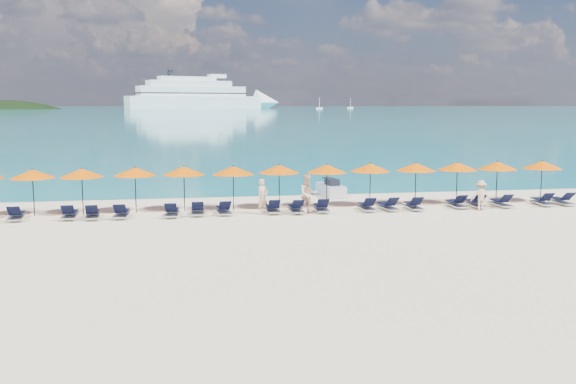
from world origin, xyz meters
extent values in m
plane|color=beige|center=(0.00, 0.00, 0.00)|extent=(1400.00, 1400.00, 0.00)
cube|color=#1FA9B2|center=(0.00, 660.00, 0.01)|extent=(1600.00, 1300.00, 0.01)
ellipsoid|color=black|center=(-150.00, 560.00, -35.00)|extent=(162.00, 126.00, 85.50)
cube|color=white|center=(10.68, 571.95, 5.62)|extent=(124.57, 59.05, 11.24)
cone|color=white|center=(81.31, 594.54, 5.62)|extent=(31.07, 31.07, 24.72)
cube|color=white|center=(8.54, 571.27, 15.73)|extent=(100.00, 48.31, 8.99)
cube|color=white|center=(6.39, 570.58, 22.47)|extent=(78.12, 39.39, 5.62)
cube|color=white|center=(4.25, 569.90, 26.97)|extent=(53.55, 28.65, 3.93)
cube|color=black|center=(8.54, 571.27, 14.05)|extent=(101.24, 48.90, 1.01)
cube|color=black|center=(8.54, 571.27, 17.98)|extent=(98.75, 47.72, 1.01)
cylinder|color=black|center=(-10.51, 565.18, 31.46)|extent=(4.94, 4.94, 6.18)
cube|color=white|center=(116.70, 522.47, 0.73)|extent=(5.49, 1.83, 1.46)
cylinder|color=white|center=(116.70, 522.47, 5.49)|extent=(0.33, 0.33, 9.14)
cube|color=white|center=(157.57, 570.34, 0.72)|extent=(5.39, 1.80, 1.44)
cylinder|color=white|center=(157.57, 570.34, 5.39)|extent=(0.32, 0.32, 8.98)
cube|color=#B0B5CA|center=(3.62, 9.55, 0.34)|extent=(1.25, 2.82, 0.63)
cube|color=black|center=(3.64, 9.32, 0.80)|extent=(0.66, 1.19, 0.40)
cylinder|color=black|center=(3.57, 10.24, 0.97)|extent=(0.63, 0.12, 0.07)
imported|color=#D7A583|center=(-1.05, 4.09, 0.85)|extent=(0.74, 0.70, 1.71)
imported|color=#D7A583|center=(1.10, 3.71, 0.97)|extent=(1.00, 0.66, 1.93)
imported|color=#D7A583|center=(9.78, 3.29, 0.76)|extent=(1.03, 0.57, 1.51)
cylinder|color=black|center=(-11.77, 5.32, 1.10)|extent=(0.05, 0.05, 2.20)
cone|color=#E25600|center=(-11.77, 5.32, 2.02)|extent=(2.10, 2.10, 0.42)
sphere|color=black|center=(-11.77, 5.32, 2.24)|extent=(0.08, 0.08, 0.08)
cylinder|color=black|center=(-9.56, 5.34, 1.10)|extent=(0.05, 0.05, 2.20)
cone|color=#E25600|center=(-9.56, 5.34, 2.02)|extent=(2.10, 2.10, 0.42)
sphere|color=black|center=(-9.56, 5.34, 2.24)|extent=(0.08, 0.08, 0.08)
cylinder|color=black|center=(-7.10, 5.56, 1.10)|extent=(0.05, 0.05, 2.20)
cone|color=#E25600|center=(-7.10, 5.56, 2.02)|extent=(2.10, 2.10, 0.42)
sphere|color=black|center=(-7.10, 5.56, 2.24)|extent=(0.08, 0.08, 0.08)
cylinder|color=black|center=(-4.75, 5.53, 1.10)|extent=(0.05, 0.05, 2.20)
cone|color=#E25600|center=(-4.75, 5.53, 2.02)|extent=(2.10, 2.10, 0.42)
sphere|color=black|center=(-4.75, 5.53, 2.24)|extent=(0.08, 0.08, 0.08)
cylinder|color=black|center=(-2.35, 5.31, 1.10)|extent=(0.05, 0.05, 2.20)
cone|color=#E25600|center=(-2.35, 5.31, 2.02)|extent=(2.10, 2.10, 0.42)
sphere|color=black|center=(-2.35, 5.31, 2.24)|extent=(0.08, 0.08, 0.08)
cylinder|color=black|center=(-0.01, 5.58, 1.10)|extent=(0.05, 0.05, 2.20)
cone|color=#E25600|center=(-0.01, 5.58, 2.02)|extent=(2.10, 2.10, 0.42)
sphere|color=black|center=(-0.01, 5.58, 2.24)|extent=(0.08, 0.08, 0.08)
cylinder|color=black|center=(2.40, 5.35, 1.10)|extent=(0.05, 0.05, 2.20)
cone|color=#E25600|center=(2.40, 5.35, 2.02)|extent=(2.10, 2.10, 0.42)
sphere|color=black|center=(2.40, 5.35, 2.24)|extent=(0.08, 0.08, 0.08)
cylinder|color=black|center=(4.74, 5.52, 1.10)|extent=(0.05, 0.05, 2.20)
cone|color=#E25600|center=(4.74, 5.52, 2.02)|extent=(2.10, 2.10, 0.42)
sphere|color=black|center=(4.74, 5.52, 2.24)|extent=(0.08, 0.08, 0.08)
cylinder|color=black|center=(7.17, 5.40, 1.10)|extent=(0.05, 0.05, 2.20)
cone|color=#E25600|center=(7.17, 5.40, 2.02)|extent=(2.10, 2.10, 0.42)
sphere|color=black|center=(7.17, 5.40, 2.24)|extent=(0.08, 0.08, 0.08)
cylinder|color=black|center=(9.43, 5.36, 1.10)|extent=(0.05, 0.05, 2.20)
cone|color=#E25600|center=(9.43, 5.36, 2.02)|extent=(2.10, 2.10, 0.42)
sphere|color=black|center=(9.43, 5.36, 2.24)|extent=(0.08, 0.08, 0.08)
cylinder|color=black|center=(11.70, 5.37, 1.10)|extent=(0.05, 0.05, 2.20)
cone|color=#E25600|center=(11.70, 5.37, 2.02)|extent=(2.10, 2.10, 0.42)
sphere|color=black|center=(11.70, 5.37, 2.24)|extent=(0.08, 0.08, 0.08)
cylinder|color=black|center=(14.27, 5.33, 1.10)|extent=(0.05, 0.05, 2.20)
cone|color=#E25600|center=(14.27, 5.33, 2.02)|extent=(2.10, 2.10, 0.42)
sphere|color=black|center=(14.27, 5.33, 2.24)|extent=(0.08, 0.08, 0.08)
cube|color=silver|center=(-12.37, 4.36, 0.14)|extent=(0.76, 1.74, 0.06)
cube|color=black|center=(-12.39, 4.61, 0.30)|extent=(0.64, 1.14, 0.04)
cube|color=black|center=(-12.32, 3.81, 0.55)|extent=(0.59, 0.58, 0.43)
cube|color=silver|center=(-10.01, 4.31, 0.14)|extent=(0.65, 1.71, 0.06)
cube|color=black|center=(-10.02, 4.56, 0.30)|extent=(0.57, 1.11, 0.04)
cube|color=black|center=(-10.01, 3.76, 0.55)|extent=(0.56, 0.55, 0.43)
cube|color=silver|center=(-8.99, 4.16, 0.14)|extent=(0.76, 1.75, 0.06)
cube|color=black|center=(-9.01, 4.41, 0.30)|extent=(0.64, 1.14, 0.04)
cube|color=black|center=(-8.94, 3.61, 0.55)|extent=(0.59, 0.58, 0.43)
cube|color=silver|center=(-7.67, 4.18, 0.14)|extent=(0.70, 1.73, 0.06)
cube|color=black|center=(-7.66, 4.43, 0.30)|extent=(0.60, 1.12, 0.04)
cube|color=black|center=(-7.70, 3.63, 0.55)|extent=(0.57, 0.56, 0.43)
cube|color=silver|center=(-5.36, 4.12, 0.14)|extent=(0.77, 1.75, 0.06)
cube|color=black|center=(-5.33, 4.37, 0.30)|extent=(0.64, 1.14, 0.04)
cube|color=black|center=(-5.40, 3.57, 0.55)|extent=(0.59, 0.58, 0.43)
cube|color=silver|center=(-4.15, 4.34, 0.14)|extent=(0.67, 1.72, 0.06)
cube|color=black|center=(-4.14, 4.59, 0.30)|extent=(0.58, 1.11, 0.04)
cube|color=black|center=(-4.17, 3.79, 0.55)|extent=(0.56, 0.55, 0.43)
cube|color=silver|center=(-2.92, 4.29, 0.14)|extent=(0.72, 1.73, 0.06)
cube|color=black|center=(-2.94, 4.54, 0.30)|extent=(0.62, 1.13, 0.04)
cube|color=black|center=(-2.89, 3.74, 0.55)|extent=(0.58, 0.57, 0.43)
cube|color=silver|center=(-0.53, 4.32, 0.14)|extent=(0.64, 1.71, 0.06)
cube|color=black|center=(-0.53, 4.57, 0.30)|extent=(0.56, 1.11, 0.04)
cube|color=black|center=(-0.54, 3.77, 0.55)|extent=(0.56, 0.54, 0.43)
cube|color=silver|center=(0.59, 4.13, 0.14)|extent=(0.63, 1.70, 0.06)
cube|color=black|center=(0.59, 4.38, 0.30)|extent=(0.55, 1.10, 0.04)
cube|color=black|center=(0.59, 3.58, 0.55)|extent=(0.55, 0.54, 0.43)
cube|color=silver|center=(1.87, 4.20, 0.14)|extent=(0.75, 1.74, 0.06)
cube|color=black|center=(1.89, 4.45, 0.30)|extent=(0.64, 1.14, 0.04)
cube|color=black|center=(1.82, 3.65, 0.55)|extent=(0.59, 0.58, 0.43)
cube|color=silver|center=(4.16, 4.16, 0.14)|extent=(0.65, 1.71, 0.06)
cube|color=black|center=(4.16, 4.41, 0.30)|extent=(0.57, 1.11, 0.04)
cube|color=black|center=(4.15, 3.61, 0.55)|extent=(0.56, 0.55, 0.43)
cube|color=silver|center=(5.26, 4.12, 0.14)|extent=(0.74, 1.74, 0.06)
cube|color=black|center=(5.24, 4.37, 0.30)|extent=(0.63, 1.14, 0.04)
cube|color=black|center=(5.29, 3.57, 0.55)|extent=(0.59, 0.58, 0.43)
cube|color=silver|center=(6.54, 4.04, 0.14)|extent=(0.69, 1.73, 0.06)
cube|color=black|center=(6.56, 4.29, 0.30)|extent=(0.60, 1.12, 0.04)
cube|color=black|center=(6.52, 3.49, 0.55)|extent=(0.57, 0.56, 0.43)
cube|color=silver|center=(8.94, 4.29, 0.14)|extent=(0.62, 1.70, 0.06)
cube|color=black|center=(8.94, 4.54, 0.30)|extent=(0.55, 1.10, 0.04)
cube|color=black|center=(8.94, 3.74, 0.55)|extent=(0.55, 0.54, 0.43)
cube|color=silver|center=(9.98, 4.24, 0.14)|extent=(0.76, 1.75, 0.06)
cube|color=black|center=(10.00, 4.49, 0.30)|extent=(0.64, 1.14, 0.04)
cube|color=black|center=(9.93, 3.69, 0.55)|extent=(0.59, 0.58, 0.43)
cube|color=silver|center=(11.32, 4.16, 0.14)|extent=(0.67, 1.72, 0.06)
cube|color=black|center=(11.31, 4.41, 0.30)|extent=(0.58, 1.12, 0.04)
cube|color=black|center=(11.34, 3.61, 0.55)|extent=(0.57, 0.55, 0.43)
cube|color=silver|center=(13.69, 4.25, 0.14)|extent=(0.75, 1.74, 0.06)
cube|color=black|center=(13.71, 4.50, 0.30)|extent=(0.63, 1.14, 0.04)
cube|color=black|center=(13.65, 3.70, 0.55)|extent=(0.59, 0.58, 0.43)
cube|color=silver|center=(14.81, 4.23, 0.14)|extent=(0.63, 1.70, 0.06)
cube|color=black|center=(14.81, 4.48, 0.30)|extent=(0.56, 1.10, 0.04)
cube|color=black|center=(14.82, 3.68, 0.55)|extent=(0.55, 0.54, 0.43)
camera|label=1|loc=(-5.00, -26.14, 5.32)|focal=40.00mm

